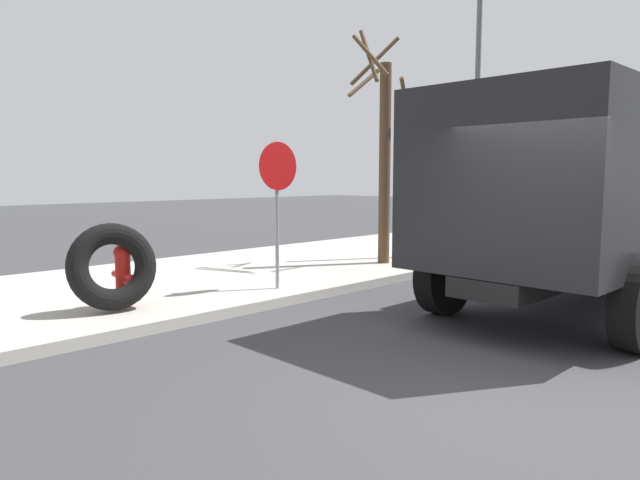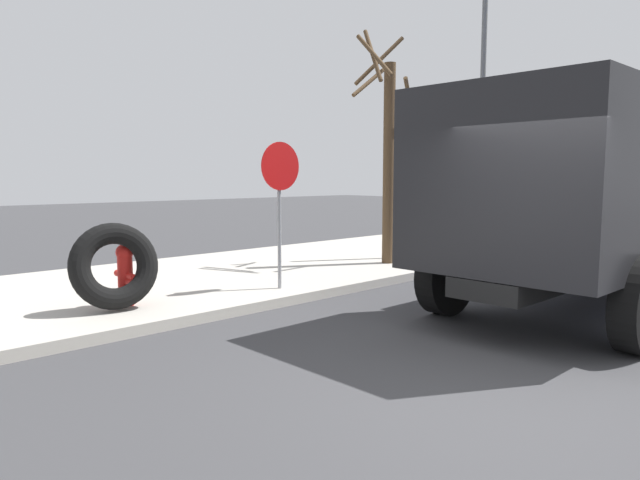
{
  "view_description": "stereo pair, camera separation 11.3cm",
  "coord_description": "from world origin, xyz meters",
  "views": [
    {
      "loc": [
        -4.48,
        -2.33,
        1.94
      ],
      "look_at": [
        0.36,
        2.56,
        1.18
      ],
      "focal_mm": 31.96,
      "sensor_mm": 36.0,
      "label": 1
    },
    {
      "loc": [
        -4.4,
        -2.41,
        1.94
      ],
      "look_at": [
        0.36,
        2.56,
        1.18
      ],
      "focal_mm": 31.96,
      "sensor_mm": 36.0,
      "label": 2
    }
  ],
  "objects": [
    {
      "name": "stop_sign",
      "position": [
        1.4,
        4.56,
        1.78
      ],
      "size": [
        0.76,
        0.08,
        2.34
      ],
      "color": "gray",
      "rests_on": "sidewalk_curb"
    },
    {
      "name": "fire_hydrant",
      "position": [
        -0.95,
        5.11,
        0.61
      ],
      "size": [
        0.24,
        0.54,
        0.87
      ],
      "color": "red",
      "rests_on": "sidewalk_curb"
    },
    {
      "name": "dump_truck_blue",
      "position": [
        4.48,
        0.82,
        1.61
      ],
      "size": [
        7.02,
        2.84,
        3.0
      ],
      "color": "#1E3899",
      "rests_on": "ground"
    },
    {
      "name": "sidewalk_curb",
      "position": [
        0.0,
        6.5,
        0.07
      ],
      "size": [
        36.0,
        5.0,
        0.15
      ],
      "primitive_type": "cube",
      "color": "#ADA89E",
      "rests_on": "ground"
    },
    {
      "name": "bare_tree",
      "position": [
        4.76,
        5.16,
        2.5
      ],
      "size": [
        1.31,
        1.35,
        4.78
      ],
      "color": "#4C3823",
      "rests_on": "sidewalk_curb"
    },
    {
      "name": "ground_plane",
      "position": [
        0.0,
        0.0,
        0.0
      ],
      "size": [
        80.0,
        80.0,
        0.0
      ],
      "primitive_type": "plane",
      "color": "#38383A"
    },
    {
      "name": "loose_tire",
      "position": [
        -1.18,
        4.94,
        0.75
      ],
      "size": [
        1.24,
        0.71,
        1.2
      ],
      "primitive_type": "torus",
      "rotation": [
        1.39,
        0.0,
        -0.19
      ],
      "color": "black",
      "rests_on": "sidewalk_curb"
    },
    {
      "name": "street_light_pole",
      "position": [
        7.23,
        4.47,
        3.25
      ],
      "size": [
        0.12,
        0.12,
        6.2
      ],
      "primitive_type": "cylinder",
      "color": "#595B5E",
      "rests_on": "sidewalk_curb"
    }
  ]
}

